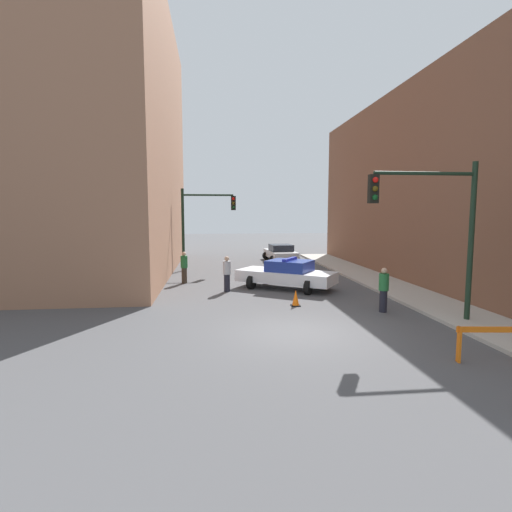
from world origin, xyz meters
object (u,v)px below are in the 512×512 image
traffic_light_near (439,217)px  pedestrian_corner (184,267)px  parked_car_near (281,253)px  pedestrian_crossing (227,273)px  police_car (287,274)px  barrier_mid (489,338)px  traffic_light_far (200,217)px  traffic_cone (296,298)px  pedestrian_sidewalk (384,289)px

traffic_light_near → pedestrian_corner: traffic_light_near is taller
parked_car_near → pedestrian_crossing: (-4.49, -11.27, 0.19)m
police_car → barrier_mid: 10.49m
traffic_light_near → police_car: (-3.72, 6.59, -2.81)m
parked_car_near → police_car: bearing=-101.6°
parked_car_near → pedestrian_crossing: 12.13m
traffic_light_far → traffic_light_near: bearing=-59.1°
parked_car_near → pedestrian_crossing: size_ratio=2.65×
pedestrian_corner → traffic_cone: bearing=11.9°
pedestrian_corner → barrier_mid: (8.18, -12.13, -0.24)m
police_car → pedestrian_corner: bearing=101.4°
pedestrian_corner → pedestrian_sidewalk: (7.76, -7.03, 0.00)m
police_car → parked_car_near: size_ratio=1.12×
parked_car_near → pedestrian_sidewalk: 15.85m
police_car → parked_car_near: police_car is taller
traffic_light_far → pedestrian_sidewalk: bearing=-59.1°
traffic_light_far → traffic_cone: traffic_light_far is taller
pedestrian_crossing → traffic_cone: pedestrian_crossing is taller
police_car → pedestrian_sidewalk: 5.60m
pedestrian_crossing → barrier_mid: (6.04, -9.65, -0.24)m
traffic_light_far → parked_car_near: 7.66m
pedestrian_sidewalk → traffic_light_near: bearing=166.9°
pedestrian_corner → traffic_light_far: bearing=143.2°
traffic_cone → pedestrian_sidewalk: bearing=-23.6°
pedestrian_sidewalk → traffic_cone: 3.35m
police_car → pedestrian_corner: 5.48m
pedestrian_crossing → pedestrian_sidewalk: 7.22m
traffic_light_near → parked_car_near: size_ratio=1.18×
police_car → pedestrian_sidewalk: (2.70, -4.90, 0.14)m
traffic_light_near → parked_car_near: traffic_light_near is taller
parked_car_near → pedestrian_sidewalk: bearing=-89.3°
traffic_light_far → pedestrian_crossing: traffic_light_far is taller
barrier_mid → traffic_light_near: bearing=80.2°
traffic_light_far → pedestrian_crossing: 7.74m
pedestrian_sidewalk → traffic_cone: (-3.03, 1.32, -0.54)m
parked_car_near → pedestrian_corner: 11.00m
barrier_mid → traffic_cone: 7.30m
pedestrian_sidewalk → barrier_mid: 5.13m
parked_car_near → pedestrian_corner: size_ratio=2.65×
parked_car_near → pedestrian_sidewalk: size_ratio=2.65×
parked_car_near → pedestrian_sidewalk: pedestrian_sidewalk is taller
police_car → traffic_cone: 3.62m
traffic_light_near → traffic_light_far: traffic_light_near is taller
traffic_light_far → barrier_mid: traffic_light_far is taller
police_car → barrier_mid: bearing=-128.5°
traffic_light_near → parked_car_near: (-2.15, 17.49, -2.86)m
police_car → barrier_mid: size_ratio=3.09×
traffic_light_near → pedestrian_sidewalk: 3.32m
traffic_light_far → traffic_cone: 11.55m
parked_car_near → pedestrian_corner: bearing=-130.4°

